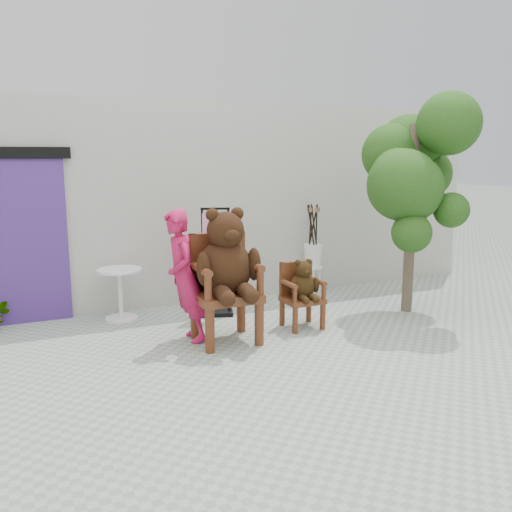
# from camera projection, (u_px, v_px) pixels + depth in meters

# --- Properties ---
(ground_plane) EXTENTS (60.00, 60.00, 0.00)m
(ground_plane) POSITION_uv_depth(u_px,v_px,m) (316.00, 352.00, 6.20)
(ground_plane) COLOR #9BA695
(ground_plane) RESTS_ON ground
(back_wall) EXTENTS (9.00, 1.00, 3.00)m
(back_wall) POSITION_uv_depth(u_px,v_px,m) (220.00, 201.00, 8.70)
(back_wall) COLOR #BAB9AE
(back_wall) RESTS_ON ground
(doorway) EXTENTS (1.40, 0.11, 2.33)m
(doorway) POSITION_uv_depth(u_px,v_px,m) (19.00, 237.00, 7.09)
(doorway) COLOR #4C2A80
(doorway) RESTS_ON ground
(chair_big) EXTENTS (0.78, 0.85, 1.62)m
(chair_big) POSITION_uv_depth(u_px,v_px,m) (225.00, 267.00, 6.40)
(chair_big) COLOR #4C2210
(chair_big) RESTS_ON ground
(chair_small) EXTENTS (0.48, 0.49, 0.91)m
(chair_small) POSITION_uv_depth(u_px,v_px,m) (302.00, 287.00, 7.01)
(chair_small) COLOR #4C2210
(chair_small) RESTS_ON ground
(person) EXTENTS (0.38, 0.58, 1.60)m
(person) POSITION_uv_depth(u_px,v_px,m) (185.00, 277.00, 6.43)
(person) COLOR #BD174B
(person) RESTS_ON ground
(cafe_table) EXTENTS (0.60, 0.60, 0.70)m
(cafe_table) POSITION_uv_depth(u_px,v_px,m) (120.00, 288.00, 7.36)
(cafe_table) COLOR white
(cafe_table) RESTS_ON ground
(display_stand) EXTENTS (0.53, 0.47, 1.51)m
(display_stand) POSITION_uv_depth(u_px,v_px,m) (216.00, 274.00, 7.57)
(display_stand) COLOR black
(display_stand) RESTS_ON ground
(stool_bucket) EXTENTS (0.32, 0.32, 1.45)m
(stool_bucket) POSITION_uv_depth(u_px,v_px,m) (313.00, 255.00, 8.71)
(stool_bucket) COLOR white
(stool_bucket) RESTS_ON ground
(tree) EXTENTS (1.64, 1.64, 3.06)m
(tree) POSITION_uv_depth(u_px,v_px,m) (412.00, 167.00, 7.43)
(tree) COLOR #453629
(tree) RESTS_ON ground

